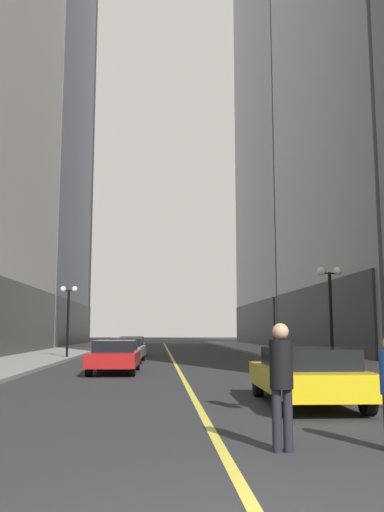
{
  "coord_description": "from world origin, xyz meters",
  "views": [
    {
      "loc": [
        -0.95,
        -4.57,
        1.72
      ],
      "look_at": [
        1.33,
        31.04,
        6.66
      ],
      "focal_mm": 37.86,
      "sensor_mm": 36.0,
      "label": 1
    }
  ],
  "objects_px": {
    "car_green": "(132,345)",
    "street_lamp_left_far": "(68,305)",
    "car_yellow": "(306,374)",
    "street_lamp_right_mid": "(330,294)",
    "car_red": "(115,355)",
    "pedestrian_in_black_coat": "(281,375)",
    "car_grey": "(127,349)"
  },
  "relations": [
    {
      "from": "car_yellow",
      "to": "car_green",
      "type": "height_order",
      "value": "same"
    },
    {
      "from": "pedestrian_in_black_coat",
      "to": "street_lamp_left_far",
      "type": "bearing_deg",
      "value": 105.8
    },
    {
      "from": "street_lamp_right_mid",
      "to": "car_grey",
      "type": "bearing_deg",
      "value": 139.88
    },
    {
      "from": "car_green",
      "to": "pedestrian_in_black_coat",
      "type": "relative_size",
      "value": 2.37
    },
    {
      "from": "car_red",
      "to": "street_lamp_left_far",
      "type": "xyz_separation_m",
      "value": [
        -3.74,
        10.91,
        2.54
      ]
    },
    {
      "from": "street_lamp_left_far",
      "to": "street_lamp_right_mid",
      "type": "relative_size",
      "value": 1.0
    },
    {
      "from": "car_yellow",
      "to": "car_grey",
      "type": "xyz_separation_m",
      "value": [
        -5.14,
        17.48,
        -0.0
      ]
    },
    {
      "from": "street_lamp_right_mid",
      "to": "car_yellow",
      "type": "bearing_deg",
      "value": -111.34
    },
    {
      "from": "pedestrian_in_black_coat",
      "to": "street_lamp_left_far",
      "type": "xyz_separation_m",
      "value": [
        -7.26,
        25.63,
        2.18
      ]
    },
    {
      "from": "car_red",
      "to": "street_lamp_left_far",
      "type": "relative_size",
      "value": 1.07
    },
    {
      "from": "car_yellow",
      "to": "street_lamp_left_far",
      "type": "height_order",
      "value": "street_lamp_left_far"
    },
    {
      "from": "car_grey",
      "to": "car_green",
      "type": "distance_m",
      "value": 7.6
    },
    {
      "from": "car_yellow",
      "to": "car_red",
      "type": "relative_size",
      "value": 1.01
    },
    {
      "from": "car_green",
      "to": "street_lamp_left_far",
      "type": "height_order",
      "value": "street_lamp_left_far"
    },
    {
      "from": "car_yellow",
      "to": "pedestrian_in_black_coat",
      "type": "relative_size",
      "value": 2.6
    },
    {
      "from": "car_green",
      "to": "street_lamp_right_mid",
      "type": "height_order",
      "value": "street_lamp_right_mid"
    },
    {
      "from": "street_lamp_left_far",
      "to": "street_lamp_right_mid",
      "type": "bearing_deg",
      "value": -40.61
    },
    {
      "from": "car_yellow",
      "to": "street_lamp_left_far",
      "type": "xyz_separation_m",
      "value": [
        -8.94,
        20.86,
        2.53
      ]
    },
    {
      "from": "car_yellow",
      "to": "car_green",
      "type": "relative_size",
      "value": 1.1
    },
    {
      "from": "car_yellow",
      "to": "street_lamp_right_mid",
      "type": "xyz_separation_m",
      "value": [
        3.86,
        9.89,
        2.53
      ]
    },
    {
      "from": "car_yellow",
      "to": "pedestrian_in_black_coat",
      "type": "bearing_deg",
      "value": -109.41
    },
    {
      "from": "car_yellow",
      "to": "car_grey",
      "type": "distance_m",
      "value": 18.22
    },
    {
      "from": "car_red",
      "to": "street_lamp_right_mid",
      "type": "relative_size",
      "value": 1.07
    },
    {
      "from": "car_yellow",
      "to": "street_lamp_left_far",
      "type": "distance_m",
      "value": 22.84
    },
    {
      "from": "car_yellow",
      "to": "car_red",
      "type": "distance_m",
      "value": 11.23
    },
    {
      "from": "car_grey",
      "to": "street_lamp_left_far",
      "type": "relative_size",
      "value": 1.08
    },
    {
      "from": "car_red",
      "to": "street_lamp_left_far",
      "type": "distance_m",
      "value": 11.81
    },
    {
      "from": "car_red",
      "to": "street_lamp_left_far",
      "type": "bearing_deg",
      "value": 108.9
    },
    {
      "from": "car_grey",
      "to": "street_lamp_right_mid",
      "type": "distance_m",
      "value": 12.05
    },
    {
      "from": "car_grey",
      "to": "car_green",
      "type": "relative_size",
      "value": 1.11
    },
    {
      "from": "car_yellow",
      "to": "car_grey",
      "type": "height_order",
      "value": "same"
    },
    {
      "from": "car_grey",
      "to": "street_lamp_right_mid",
      "type": "xyz_separation_m",
      "value": [
        9.01,
        -7.59,
        2.54
      ]
    }
  ]
}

